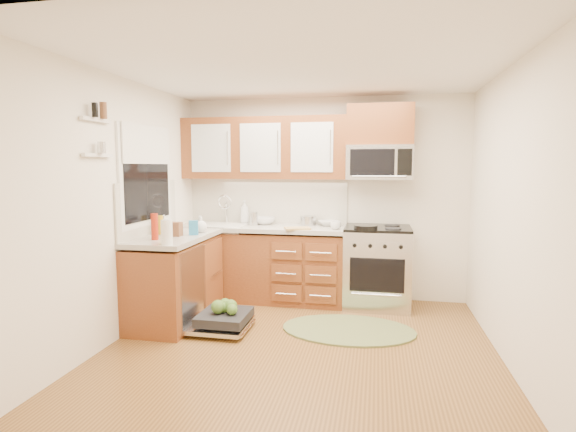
% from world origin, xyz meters
% --- Properties ---
extents(floor, '(3.50, 3.50, 0.00)m').
position_xyz_m(floor, '(0.00, 0.00, 0.00)').
color(floor, brown).
rests_on(floor, ground).
extents(ceiling, '(3.50, 3.50, 0.00)m').
position_xyz_m(ceiling, '(0.00, 0.00, 2.50)').
color(ceiling, white).
rests_on(ceiling, ground).
extents(wall_back, '(3.50, 0.04, 2.50)m').
position_xyz_m(wall_back, '(0.00, 1.75, 1.25)').
color(wall_back, silver).
rests_on(wall_back, ground).
extents(wall_front, '(3.50, 0.04, 2.50)m').
position_xyz_m(wall_front, '(0.00, -1.75, 1.25)').
color(wall_front, silver).
rests_on(wall_front, ground).
extents(wall_left, '(0.04, 3.50, 2.50)m').
position_xyz_m(wall_left, '(-1.75, 0.00, 1.25)').
color(wall_left, silver).
rests_on(wall_left, ground).
extents(wall_right, '(0.04, 3.50, 2.50)m').
position_xyz_m(wall_right, '(1.75, 0.00, 1.25)').
color(wall_right, silver).
rests_on(wall_right, ground).
extents(base_cabinet_back, '(2.05, 0.60, 0.85)m').
position_xyz_m(base_cabinet_back, '(-0.73, 1.45, 0.42)').
color(base_cabinet_back, '#622D16').
rests_on(base_cabinet_back, ground).
extents(base_cabinet_left, '(0.60, 1.25, 0.85)m').
position_xyz_m(base_cabinet_left, '(-1.45, 0.52, 0.42)').
color(base_cabinet_left, '#622D16').
rests_on(base_cabinet_left, ground).
extents(countertop_back, '(2.07, 0.64, 0.05)m').
position_xyz_m(countertop_back, '(-0.72, 1.44, 0.90)').
color(countertop_back, '#A19B93').
rests_on(countertop_back, base_cabinet_back).
extents(countertop_left, '(0.64, 1.27, 0.05)m').
position_xyz_m(countertop_left, '(-1.44, 0.53, 0.90)').
color(countertop_left, '#A19B93').
rests_on(countertop_left, base_cabinet_left).
extents(backsplash_back, '(2.05, 0.02, 0.57)m').
position_xyz_m(backsplash_back, '(-0.73, 1.74, 1.21)').
color(backsplash_back, beige).
rests_on(backsplash_back, ground).
extents(backsplash_left, '(0.02, 1.25, 0.57)m').
position_xyz_m(backsplash_left, '(-1.74, 0.52, 1.21)').
color(backsplash_left, beige).
rests_on(backsplash_left, ground).
extents(upper_cabinets, '(2.05, 0.35, 0.75)m').
position_xyz_m(upper_cabinets, '(-0.73, 1.57, 1.88)').
color(upper_cabinets, '#622D16').
rests_on(upper_cabinets, ground).
extents(cabinet_over_mw, '(0.76, 0.35, 0.47)m').
position_xyz_m(cabinet_over_mw, '(0.68, 1.57, 2.13)').
color(cabinet_over_mw, '#622D16').
rests_on(cabinet_over_mw, ground).
extents(range, '(0.76, 0.64, 0.95)m').
position_xyz_m(range, '(0.68, 1.43, 0.47)').
color(range, silver).
rests_on(range, ground).
extents(microwave, '(0.76, 0.38, 0.40)m').
position_xyz_m(microwave, '(0.68, 1.55, 1.70)').
color(microwave, silver).
rests_on(microwave, ground).
extents(sink, '(0.62, 0.50, 0.26)m').
position_xyz_m(sink, '(-1.25, 1.42, 0.80)').
color(sink, white).
rests_on(sink, ground).
extents(dishwasher, '(0.70, 0.60, 0.20)m').
position_xyz_m(dishwasher, '(-0.86, 0.30, 0.10)').
color(dishwasher, silver).
rests_on(dishwasher, ground).
extents(window, '(0.03, 1.05, 1.05)m').
position_xyz_m(window, '(-1.74, 0.50, 1.55)').
color(window, white).
rests_on(window, ground).
extents(window_blind, '(0.02, 0.96, 0.40)m').
position_xyz_m(window_blind, '(-1.71, 0.50, 1.88)').
color(window_blind, white).
rests_on(window_blind, ground).
extents(shelf_upper, '(0.04, 0.40, 0.03)m').
position_xyz_m(shelf_upper, '(-1.72, -0.35, 2.05)').
color(shelf_upper, white).
rests_on(shelf_upper, ground).
extents(shelf_lower, '(0.04, 0.40, 0.03)m').
position_xyz_m(shelf_lower, '(-1.72, -0.35, 1.75)').
color(shelf_lower, white).
rests_on(shelf_lower, ground).
extents(rug, '(1.59, 1.35, 0.02)m').
position_xyz_m(rug, '(0.41, 0.54, 0.01)').
color(rug, olive).
rests_on(rug, ground).
extents(skillet, '(0.28, 0.28, 0.05)m').
position_xyz_m(skillet, '(0.55, 1.18, 0.97)').
color(skillet, black).
rests_on(skillet, range).
extents(stock_pot, '(0.24, 0.24, 0.12)m').
position_xyz_m(stock_pot, '(-0.17, 1.60, 0.98)').
color(stock_pot, silver).
rests_on(stock_pot, countertop_back).
extents(cutting_board, '(0.34, 0.28, 0.02)m').
position_xyz_m(cutting_board, '(-0.24, 1.22, 0.94)').
color(cutting_board, '#A3864A').
rests_on(cutting_board, countertop_back).
extents(canister, '(0.14, 0.14, 0.17)m').
position_xyz_m(canister, '(-0.83, 1.45, 1.01)').
color(canister, silver).
rests_on(canister, countertop_back).
extents(paper_towel_roll, '(0.12, 0.12, 0.23)m').
position_xyz_m(paper_towel_roll, '(-1.26, -0.02, 1.04)').
color(paper_towel_roll, white).
rests_on(paper_towel_roll, countertop_left).
extents(mustard_bottle, '(0.07, 0.07, 0.20)m').
position_xyz_m(mustard_bottle, '(-1.62, 0.55, 1.03)').
color(mustard_bottle, gold).
rests_on(mustard_bottle, countertop_left).
extents(red_bottle, '(0.09, 0.09, 0.26)m').
position_xyz_m(red_bottle, '(-1.50, 0.21, 1.06)').
color(red_bottle, '#A1220D').
rests_on(red_bottle, countertop_left).
extents(wooden_box, '(0.15, 0.10, 0.15)m').
position_xyz_m(wooden_box, '(-1.42, 0.47, 1.00)').
color(wooden_box, brown).
rests_on(wooden_box, countertop_left).
extents(blue_carton, '(0.11, 0.09, 0.15)m').
position_xyz_m(blue_carton, '(-1.25, 0.58, 1.00)').
color(blue_carton, teal).
rests_on(blue_carton, countertop_left).
extents(bowl_a, '(0.32, 0.32, 0.06)m').
position_xyz_m(bowl_a, '(0.09, 1.60, 0.96)').
color(bowl_a, '#999999').
rests_on(bowl_a, countertop_back).
extents(bowl_b, '(0.34, 0.34, 0.09)m').
position_xyz_m(bowl_b, '(-0.74, 1.59, 0.97)').
color(bowl_b, '#999999').
rests_on(bowl_b, countertop_back).
extents(cup, '(0.14, 0.14, 0.10)m').
position_xyz_m(cup, '(0.20, 1.30, 0.97)').
color(cup, '#999999').
rests_on(cup, countertop_back).
extents(soap_bottle_a, '(0.12, 0.12, 0.30)m').
position_xyz_m(soap_bottle_a, '(-1.00, 1.63, 1.07)').
color(soap_bottle_a, '#999999').
rests_on(soap_bottle_a, countertop_back).
extents(soap_bottle_b, '(0.11, 0.11, 0.20)m').
position_xyz_m(soap_bottle_b, '(-1.62, 0.64, 1.03)').
color(soap_bottle_b, '#999999').
rests_on(soap_bottle_b, countertop_left).
extents(soap_bottle_c, '(0.17, 0.17, 0.18)m').
position_xyz_m(soap_bottle_c, '(-1.25, 0.77, 1.02)').
color(soap_bottle_c, '#999999').
rests_on(soap_bottle_c, countertop_left).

